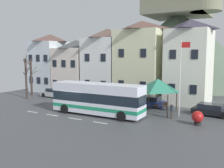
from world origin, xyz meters
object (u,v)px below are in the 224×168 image
bare_tree_00 (31,76)px  harbour_buoy (198,117)px  bare_tree_01 (26,78)px  bus_shelter (158,85)px  townhouse_02 (108,62)px  townhouse_04 (189,62)px  hilltop_castle (177,44)px  townhouse_01 (77,66)px  transit_bus (97,99)px  public_bench (161,105)px  pedestrian_01 (172,110)px  townhouse_00 (51,63)px  parked_car_00 (55,93)px  parked_car_03 (148,101)px  pedestrian_00 (139,107)px  parked_car_01 (92,97)px  parked_car_02 (212,110)px  flagpole (181,74)px  townhouse_03 (141,60)px

bare_tree_00 → harbour_buoy: bearing=-10.0°
bare_tree_01 → bus_shelter: bearing=2.3°
townhouse_02 → townhouse_04: townhouse_04 is taller
hilltop_castle → bus_shelter: size_ratio=10.16×
townhouse_01 → transit_bus: bearing=-44.7°
hilltop_castle → public_bench: bearing=-77.7°
pedestrian_01 → bare_tree_01: bearing=177.7°
townhouse_00 → townhouse_02: bearing=2.0°
parked_car_00 → transit_bus: bearing=156.2°
parked_car_03 → pedestrian_00: (0.77, -4.35, 0.20)m
townhouse_01 → harbour_buoy: (21.70, -10.35, -3.65)m
hilltop_castle → townhouse_04: bearing=-71.0°
transit_bus → townhouse_01: bearing=134.2°
parked_car_03 → public_bench: size_ratio=2.61×
townhouse_00 → townhouse_02: townhouse_02 is taller
bus_shelter → parked_car_03: size_ratio=0.87×
parked_car_01 → bare_tree_01: bare_tree_01 is taller
townhouse_04 → bare_tree_00: bearing=-166.3°
townhouse_00 → parked_car_00: size_ratio=2.23×
parked_car_02 → bus_shelter: bearing=-158.1°
townhouse_01 → flagpole: 21.05m
bare_tree_01 → townhouse_00: bearing=109.1°
bare_tree_00 → townhouse_00: bearing=100.2°
townhouse_00 → harbour_buoy: (27.21, -10.19, -4.21)m
townhouse_02 → transit_bus: size_ratio=1.01×
townhouse_03 → transit_bus: size_ratio=1.08×
transit_bus → bare_tree_01: 14.76m
townhouse_02 → bare_tree_00: 12.18m
hilltop_castle → transit_bus: 35.71m
bus_shelter → public_bench: 3.19m
transit_bus → harbour_buoy: 10.16m
transit_bus → pedestrian_00: (3.87, 2.17, -0.83)m
parked_car_01 → parked_car_02: size_ratio=0.92×
pedestrian_00 → hilltop_castle: bearing=99.0°
townhouse_04 → pedestrian_00: 10.71m
townhouse_01 → parked_car_00: 6.67m
parked_car_03 → townhouse_02: bearing=-30.0°
parked_car_01 → pedestrian_00: 8.99m
townhouse_03 → bare_tree_01: 16.77m
flagpole → transit_bus: bearing=-155.7°
parked_car_01 → flagpole: size_ratio=0.50×
transit_bus → harbour_buoy: bearing=5.6°
transit_bus → parked_car_03: (3.09, 6.52, -1.03)m
townhouse_01 → bare_tree_00: (-4.50, -5.73, -1.42)m
parked_car_02 → flagpole: (-2.82, -2.05, 3.79)m
harbour_buoy → bare_tree_00: bare_tree_00 is taller
townhouse_02 → parked_car_01: size_ratio=2.69×
pedestrian_01 → public_bench: size_ratio=0.95×
townhouse_00 → hilltop_castle: size_ratio=0.26×
townhouse_01 → pedestrian_00: size_ratio=5.63×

